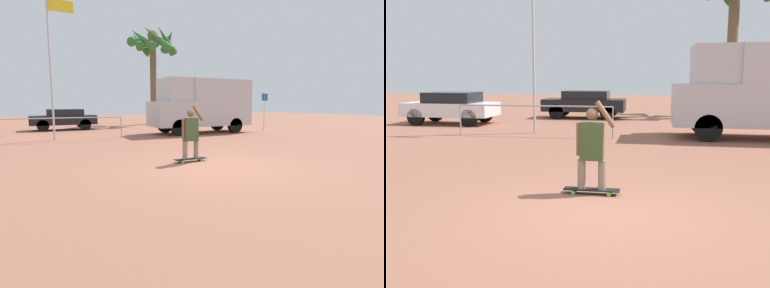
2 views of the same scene
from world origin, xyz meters
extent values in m
plane|color=#935B47|center=(0.00, 0.00, 0.00)|extent=(80.00, 80.00, 0.00)
cube|color=black|center=(-0.31, 0.95, 0.08)|extent=(0.99, 0.23, 0.02)
cylinder|color=#66C633|center=(-0.62, 0.86, 0.04)|extent=(0.08, 0.03, 0.08)
cylinder|color=#66C633|center=(-0.62, 1.04, 0.04)|extent=(0.08, 0.03, 0.08)
cylinder|color=#66C633|center=(0.01, 0.86, 0.04)|extent=(0.08, 0.03, 0.08)
cylinder|color=#66C633|center=(0.01, 1.04, 0.04)|extent=(0.08, 0.03, 0.08)
cylinder|color=gray|center=(-0.49, 0.95, 0.35)|extent=(0.14, 0.14, 0.52)
cylinder|color=gray|center=(-0.13, 0.95, 0.35)|extent=(0.14, 0.14, 0.52)
cube|color=#384C28|center=(-0.31, 0.95, 0.94)|extent=(0.40, 0.22, 0.65)
sphere|color=brown|center=(-0.31, 0.95, 1.41)|extent=(0.21, 0.21, 0.21)
cylinder|color=brown|center=(-0.54, 0.95, 0.98)|extent=(0.09, 0.09, 0.58)
cylinder|color=brown|center=(-0.08, 0.95, 1.41)|extent=(0.37, 0.09, 0.48)
cylinder|color=black|center=(2.42, 7.61, 0.43)|extent=(0.87, 0.28, 0.87)
cylinder|color=black|center=(2.42, 9.52, 0.43)|extent=(0.87, 0.28, 0.87)
cylinder|color=black|center=(6.00, 7.61, 0.43)|extent=(0.87, 0.28, 0.87)
cylinder|color=black|center=(6.00, 9.52, 0.43)|extent=(0.87, 0.28, 0.87)
cube|color=#BCBCC1|center=(2.33, 8.57, 1.11)|extent=(2.02, 2.20, 1.36)
cube|color=black|center=(1.92, 8.57, 1.39)|extent=(0.04, 1.87, 0.68)
cube|color=#BCBCC1|center=(5.22, 8.57, 1.74)|extent=(3.76, 2.20, 2.62)
cube|color=#BCBCC1|center=(2.63, 8.57, 2.42)|extent=(1.42, 2.02, 1.26)
cylinder|color=black|center=(-3.89, 13.63, 0.35)|extent=(0.71, 0.22, 0.71)
cylinder|color=black|center=(-3.89, 15.12, 0.35)|extent=(0.71, 0.22, 0.71)
cylinder|color=black|center=(-1.44, 13.63, 0.35)|extent=(0.71, 0.22, 0.71)
cylinder|color=black|center=(-1.44, 15.12, 0.35)|extent=(0.71, 0.22, 0.71)
cube|color=black|center=(-2.66, 14.38, 0.64)|extent=(3.96, 1.71, 0.58)
cube|color=black|center=(-2.57, 14.38, 1.14)|extent=(2.18, 1.51, 0.40)
cylinder|color=brown|center=(4.55, 17.16, 3.58)|extent=(0.53, 0.53, 7.16)
sphere|color=brown|center=(4.55, 17.16, 7.16)|extent=(0.85, 0.85, 0.85)
cone|color=#2D6B2D|center=(5.85, 16.99, 6.84)|extent=(1.07, 2.77, 1.74)
cone|color=#2D6B2D|center=(5.33, 18.22, 6.73)|extent=(2.53, 2.14, 2.04)
cone|color=#2D6B2D|center=(4.85, 18.44, 6.90)|extent=(2.82, 1.34, 1.56)
cone|color=#2D6B2D|center=(3.58, 18.04, 6.91)|extent=(2.38, 2.51, 1.52)
cone|color=#2D6B2D|center=(3.24, 17.22, 6.73)|extent=(0.86, 2.64, 2.05)
cone|color=#2D6B2D|center=(3.44, 16.46, 6.71)|extent=(2.00, 2.57, 2.11)
cone|color=#2D6B2D|center=(4.45, 15.85, 6.70)|extent=(2.60, 0.92, 2.14)
cone|color=#2D6B2D|center=(5.26, 16.06, 6.68)|extent=(2.52, 1.99, 2.19)
cylinder|color=#B7B7BC|center=(-3.52, 8.56, 3.21)|extent=(0.09, 0.09, 6.42)
cube|color=yellow|center=(-2.94, 8.56, 6.02)|extent=(1.05, 0.02, 0.51)
cylinder|color=#B7B7BC|center=(8.46, 7.96, 1.16)|extent=(0.06, 0.06, 2.31)
cube|color=#19519E|center=(8.46, 7.95, 2.09)|extent=(0.44, 0.02, 0.44)
cylinder|color=#99999E|center=(-3.29, 7.72, 1.05)|extent=(5.37, 0.05, 0.05)
cylinder|color=#99999E|center=(-0.61, 7.72, 0.53)|extent=(0.04, 0.04, 1.05)
camera|label=1|loc=(-4.20, -6.65, 1.66)|focal=28.00mm
camera|label=2|loc=(0.75, -6.27, 2.06)|focal=40.00mm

